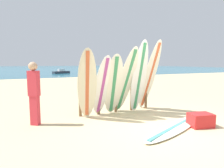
% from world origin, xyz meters
% --- Properties ---
extents(ground_plane, '(120.00, 120.00, 0.00)m').
position_xyz_m(ground_plane, '(0.00, 0.00, 0.00)').
color(ground_plane, '#D3BC8C').
extents(ocean_water, '(120.00, 80.00, 0.01)m').
position_xyz_m(ocean_water, '(0.00, 58.00, 0.00)').
color(ocean_water, teal).
rests_on(ocean_water, ground).
extents(surfboard_rack, '(2.59, 0.09, 1.20)m').
position_xyz_m(surfboard_rack, '(-0.45, 1.93, 0.71)').
color(surfboard_rack, brown).
rests_on(surfboard_rack, ground).
extents(surfboard_leaning_far_left, '(0.68, 0.74, 2.11)m').
position_xyz_m(surfboard_leaning_far_left, '(-1.59, 1.49, 1.06)').
color(surfboard_leaning_far_left, beige).
rests_on(surfboard_leaning_far_left, ground).
extents(surfboard_leaning_left, '(0.58, 0.91, 1.92)m').
position_xyz_m(surfboard_leaning_left, '(-1.08, 1.57, 0.96)').
color(surfboard_leaning_left, white).
rests_on(surfboard_leaning_left, ground).
extents(surfboard_leaning_center_left, '(0.71, 0.97, 1.97)m').
position_xyz_m(surfboard_leaning_center_left, '(-0.71, 1.54, 0.98)').
color(surfboard_leaning_center_left, white).
rests_on(surfboard_leaning_center_left, ground).
extents(surfboard_leaning_center, '(0.71, 1.15, 2.20)m').
position_xyz_m(surfboard_leaning_center, '(-0.25, 1.58, 1.10)').
color(surfboard_leaning_center, white).
rests_on(surfboard_leaning_center, ground).
extents(surfboard_leaning_center_right, '(0.60, 0.68, 2.43)m').
position_xyz_m(surfboard_leaning_center_right, '(0.22, 1.52, 1.21)').
color(surfboard_leaning_center_right, white).
rests_on(surfboard_leaning_center_right, ground).
extents(surfboard_leaning_right, '(0.57, 1.06, 2.46)m').
position_xyz_m(surfboard_leaning_right, '(0.75, 1.66, 1.23)').
color(surfboard_leaning_right, white).
rests_on(surfboard_leaning_right, ground).
extents(surfboard_lying_on_sand, '(2.80, 1.55, 0.08)m').
position_xyz_m(surfboard_lying_on_sand, '(0.26, -0.19, 0.04)').
color(surfboard_lying_on_sand, white).
rests_on(surfboard_lying_on_sand, ground).
extents(beachgoer_standing, '(0.33, 0.31, 1.72)m').
position_xyz_m(beachgoer_standing, '(-3.03, 1.62, 0.94)').
color(beachgoer_standing, '#D8333F').
rests_on(beachgoer_standing, ground).
extents(small_boat_offshore, '(2.86, 1.85, 0.71)m').
position_xyz_m(small_boat_offshore, '(1.82, 26.57, 0.26)').
color(small_boat_offshore, '#333842').
rests_on(small_boat_offshore, ocean_water).
extents(cooler_box, '(0.67, 0.52, 0.36)m').
position_xyz_m(cooler_box, '(0.95, -0.36, 0.18)').
color(cooler_box, red).
rests_on(cooler_box, ground).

